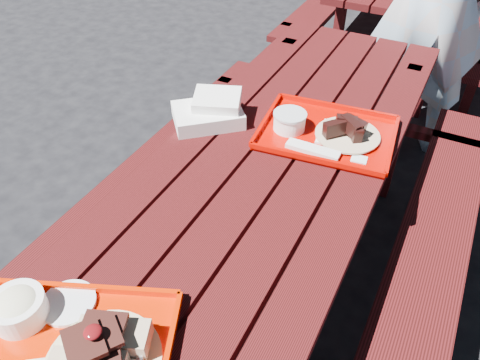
{
  "coord_description": "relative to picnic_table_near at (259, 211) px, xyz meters",
  "views": [
    {
      "loc": [
        0.48,
        -1.08,
        1.71
      ],
      "look_at": [
        0.0,
        -0.15,
        0.82
      ],
      "focal_mm": 35.0,
      "sensor_mm": 36.0,
      "label": 1
    }
  ],
  "objects": [
    {
      "name": "near_tray",
      "position": [
        -0.11,
        -0.78,
        0.23
      ],
      "size": [
        0.58,
        0.52,
        0.15
      ],
      "color": "red",
      "rests_on": "picnic_table_near"
    },
    {
      "name": "ground",
      "position": [
        0.0,
        0.0,
        -0.56
      ],
      "size": [
        60.0,
        60.0,
        0.0
      ],
      "primitive_type": "plane",
      "color": "black",
      "rests_on": "ground"
    },
    {
      "name": "picnic_table_near",
      "position": [
        0.0,
        0.0,
        0.0
      ],
      "size": [
        1.41,
        2.4,
        0.75
      ],
      "color": "#440D0F",
      "rests_on": "ground"
    },
    {
      "name": "white_cloth",
      "position": [
        -0.29,
        0.17,
        0.23
      ],
      "size": [
        0.3,
        0.3,
        0.1
      ],
      "color": "white",
      "rests_on": "picnic_table_near"
    },
    {
      "name": "far_tray",
      "position": [
        0.12,
        0.27,
        0.21
      ],
      "size": [
        0.5,
        0.41,
        0.08
      ],
      "color": "#B10700",
      "rests_on": "picnic_table_near"
    }
  ]
}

